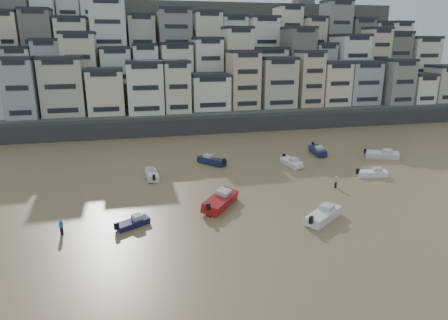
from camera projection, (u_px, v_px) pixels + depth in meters
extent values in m
cube|color=#38383A|center=(211.00, 125.00, 88.40)|extent=(140.00, 3.00, 3.50)
cube|color=#4C4C47|center=(225.00, 117.00, 95.97)|extent=(140.00, 14.00, 4.00)
cube|color=#4C4C47|center=(215.00, 99.00, 106.33)|extent=(140.00, 14.00, 10.00)
cube|color=#4C4C47|center=(206.00, 79.00, 116.41)|extent=(140.00, 14.00, 18.00)
cube|color=#4C4C47|center=(199.00, 63.00, 126.48)|extent=(140.00, 16.00, 26.00)
cube|color=#4C4C47|center=(192.00, 53.00, 138.70)|extent=(140.00, 18.00, 32.00)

